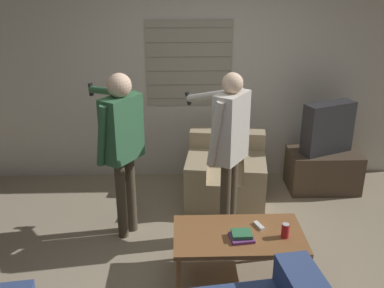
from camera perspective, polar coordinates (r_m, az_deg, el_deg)
ground_plane at (r=4.20m, az=2.36°, el=-15.80°), size 16.00×16.00×0.00m
wall_back at (r=5.49m, az=1.04°, el=8.48°), size 5.20×0.08×2.55m
armchair_beige at (r=5.18m, az=4.31°, el=-3.99°), size 0.97×0.90×0.75m
coffee_table at (r=3.90m, az=5.93°, el=-11.74°), size 1.10×0.62×0.45m
tv_stand at (r=5.66m, az=16.28°, el=-3.20°), size 0.83×0.51×0.48m
tv at (r=5.45m, az=16.86°, el=1.98°), size 0.65×0.43×0.60m
person_left_standing at (r=4.26m, az=-8.96°, el=1.01°), size 0.58×0.78×1.66m
person_right_standing at (r=4.13m, az=4.74°, el=0.58°), size 0.60×0.76×1.69m
book_stack at (r=3.81m, az=6.31°, el=-11.53°), size 0.21×0.20×0.06m
soda_can at (r=3.86m, az=11.76°, el=-10.72°), size 0.07×0.07×0.13m
spare_remote at (r=3.99m, az=8.49°, el=-10.22°), size 0.09×0.14×0.02m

